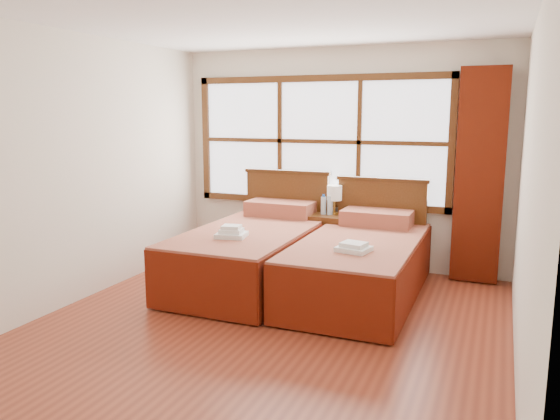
% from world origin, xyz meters
% --- Properties ---
extents(floor, '(4.50, 4.50, 0.00)m').
position_xyz_m(floor, '(0.00, 0.00, 0.00)').
color(floor, brown).
rests_on(floor, ground).
extents(ceiling, '(4.50, 4.50, 0.00)m').
position_xyz_m(ceiling, '(0.00, 0.00, 2.60)').
color(ceiling, white).
rests_on(ceiling, wall_back).
extents(wall_back, '(4.00, 0.00, 4.00)m').
position_xyz_m(wall_back, '(0.00, 2.25, 1.30)').
color(wall_back, silver).
rests_on(wall_back, floor).
extents(wall_left, '(0.00, 4.50, 4.50)m').
position_xyz_m(wall_left, '(-2.00, 0.00, 1.30)').
color(wall_left, silver).
rests_on(wall_left, floor).
extents(wall_right, '(0.00, 4.50, 4.50)m').
position_xyz_m(wall_right, '(2.00, 0.00, 1.30)').
color(wall_right, silver).
rests_on(wall_right, floor).
extents(window, '(3.16, 0.06, 1.56)m').
position_xyz_m(window, '(-0.25, 2.21, 1.50)').
color(window, white).
rests_on(window, wall_back).
extents(curtain, '(0.50, 0.16, 2.30)m').
position_xyz_m(curtain, '(1.60, 2.11, 1.17)').
color(curtain, '#5D1809').
rests_on(curtain, wall_back).
extents(bed_left, '(1.17, 2.28, 1.15)m').
position_xyz_m(bed_left, '(-0.63, 1.20, 0.35)').
color(bed_left, '#3F220D').
rests_on(bed_left, floor).
extents(bed_right, '(1.13, 2.20, 1.10)m').
position_xyz_m(bed_right, '(0.55, 1.20, 0.34)').
color(bed_right, '#3F220D').
rests_on(bed_right, floor).
extents(nightstand, '(0.49, 0.48, 0.66)m').
position_xyz_m(nightstand, '(0.01, 1.99, 0.33)').
color(nightstand, '#4E2B11').
rests_on(nightstand, floor).
extents(towels_left, '(0.33, 0.30, 0.12)m').
position_xyz_m(towels_left, '(-0.65, 0.67, 0.66)').
color(towels_left, white).
rests_on(towels_left, bed_left).
extents(towels_right, '(0.33, 0.30, 0.08)m').
position_xyz_m(towels_right, '(0.61, 0.67, 0.63)').
color(towels_right, white).
rests_on(towels_right, bed_right).
extents(lamp, '(0.18, 0.18, 0.34)m').
position_xyz_m(lamp, '(0.01, 2.05, 0.90)').
color(lamp, gold).
rests_on(lamp, nightstand).
extents(bottle_near, '(0.06, 0.06, 0.24)m').
position_xyz_m(bottle_near, '(-0.11, 1.99, 0.77)').
color(bottle_near, silver).
rests_on(bottle_near, nightstand).
extents(bottle_far, '(0.07, 0.07, 0.25)m').
position_xyz_m(bottle_far, '(-0.03, 1.99, 0.77)').
color(bottle_far, silver).
rests_on(bottle_far, nightstand).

